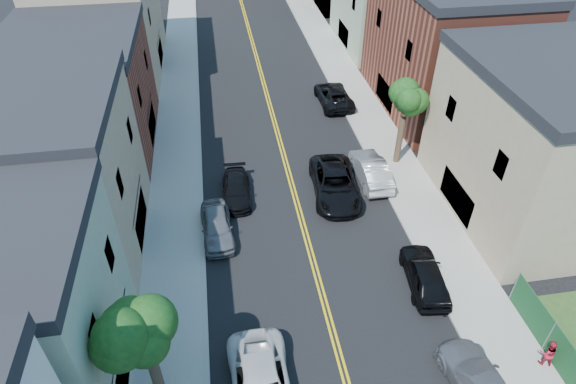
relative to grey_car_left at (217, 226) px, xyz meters
name	(u,v)px	position (x,y,z in m)	size (l,w,h in m)	color
sidewalk_left	(177,112)	(-2.69, 15.63, -0.69)	(3.20, 100.00, 0.15)	gray
sidewalk_right	(358,98)	(13.11, 15.63, -0.69)	(3.20, 100.00, 0.15)	gray
curb_left	(198,110)	(-0.94, 15.63, -0.69)	(0.30, 100.00, 0.15)	gray
curb_right	(339,99)	(11.36, 15.63, -0.69)	(0.30, 100.00, 0.15)	gray
bldg_left_tan_near	(43,184)	(-8.79, 0.63, 3.74)	(9.00, 10.00, 9.00)	#998466
bldg_left_brick	(82,97)	(-8.79, 11.63, 3.24)	(9.00, 12.00, 8.00)	brown
bldg_left_tan_far	(105,20)	(-8.79, 25.63, 3.99)	(9.00, 16.00, 9.50)	#998466
bldg_right_tan	(540,148)	(19.21, -0.37, 3.74)	(9.00, 12.00, 9.00)	#998466
bldg_right_brick	(444,48)	(19.21, 13.63, 4.24)	(9.00, 14.00, 10.00)	brown
bldg_right_palegrn	(387,4)	(19.21, 27.63, 3.49)	(9.00, 12.00, 8.50)	gray
tree_left_mid	(137,310)	(-2.66, -10.36, 5.82)	(5.20, 5.20, 9.29)	#3E2E1F
tree_right_far	(408,90)	(13.13, 5.64, 4.99)	(4.40, 4.40, 8.03)	#3E2E1F
grey_car_left	(217,226)	(0.00, 0.00, 0.00)	(1.80, 4.48, 1.53)	#595C61
black_car_left	(236,189)	(1.41, 3.48, -0.12)	(1.79, 4.41, 1.28)	black
black_car_right	(425,274)	(10.71, -5.61, 0.02)	(1.86, 4.63, 1.58)	black
silver_car_right	(371,170)	(10.64, 3.93, 0.07)	(1.76, 5.06, 1.67)	#B6BBBF
dark_car_right_far	(334,95)	(10.71, 15.13, 0.01)	(2.56, 5.54, 1.54)	black
black_suv_lane	(335,184)	(7.83, 2.77, 0.09)	(2.84, 6.17, 1.71)	black
pedestrian_right	(548,353)	(14.31, -11.03, 0.15)	(0.74, 0.58, 1.52)	#B01B2F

